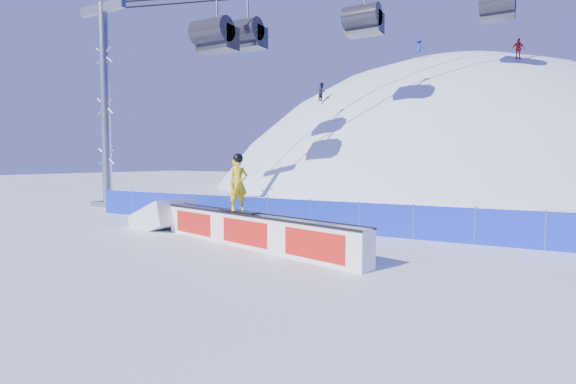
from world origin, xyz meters
The scene contains 7 objects.
ground centered at (0.00, 0.00, 0.00)m, with size 160.00×160.00×0.00m, color white.
snow_hill centered at (0.00, 42.00, -18.00)m, with size 64.00×64.00×64.00m.
safety_fence centered at (0.00, 4.50, 0.60)m, with size 22.05×0.05×1.30m.
rail_box centered at (0.90, 0.52, 0.53)m, with size 8.84×3.14×1.08m.
snow_ramp centered at (-4.51, 2.10, 0.00)m, with size 2.61×1.74×0.98m, color white, non-canonical shape.
snowboarder centered at (0.27, 0.71, 2.02)m, with size 1.83×0.82×1.90m.
distant_skiers centered at (1.40, 29.27, 10.76)m, with size 22.35×8.83×7.42m.
Camera 1 is at (8.86, -11.15, 2.74)m, focal length 28.00 mm.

